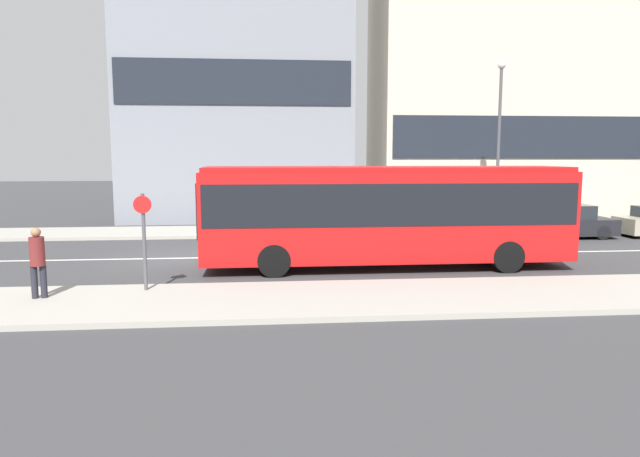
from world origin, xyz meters
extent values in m
plane|color=#3A3A3D|center=(0.00, 0.00, 0.00)|extent=(120.00, 120.00, 0.00)
cube|color=#A39E93|center=(0.00, -6.25, 0.07)|extent=(44.00, 3.50, 0.13)
cube|color=#A39E93|center=(0.00, 6.25, 0.07)|extent=(44.00, 3.50, 0.13)
cube|color=silver|center=(0.00, 0.00, 0.00)|extent=(41.80, 0.16, 0.01)
cube|color=#1E232D|center=(1.53, 9.47, 7.08)|extent=(11.63, 0.08, 2.20)
cube|color=beige|center=(16.55, 12.51, 8.05)|extent=(14.63, 6.01, 16.10)
cube|color=#1E232D|center=(16.55, 9.47, 4.43)|extent=(14.04, 0.08, 2.20)
cube|color=red|center=(6.76, -2.19, 1.66)|extent=(11.29, 2.50, 2.70)
cube|color=black|center=(6.76, -2.19, 2.07)|extent=(11.06, 2.53, 1.24)
cube|color=red|center=(6.76, -2.19, 3.08)|extent=(11.12, 2.30, 0.14)
cube|color=black|center=(1.10, -2.19, 1.91)|extent=(0.05, 2.20, 1.62)
cube|color=yellow|center=(1.10, -2.19, 2.80)|extent=(0.04, 1.75, 0.32)
cylinder|color=black|center=(3.26, -3.33, 0.48)|extent=(0.96, 0.28, 0.96)
cylinder|color=black|center=(3.26, -1.06, 0.48)|extent=(0.96, 0.28, 0.96)
cylinder|color=black|center=(10.26, -3.33, 0.48)|extent=(0.96, 0.28, 0.96)
cylinder|color=black|center=(10.26, -1.06, 0.48)|extent=(0.96, 0.28, 0.96)
cube|color=black|center=(15.77, 3.53, 0.49)|extent=(3.95, 1.81, 0.68)
cube|color=#21262B|center=(15.65, 3.53, 1.12)|extent=(2.17, 1.59, 0.58)
cylinder|color=black|center=(16.99, 2.72, 0.30)|extent=(0.60, 0.18, 0.60)
cylinder|color=black|center=(16.99, 4.34, 0.30)|extent=(0.60, 0.18, 0.60)
cylinder|color=black|center=(14.54, 2.72, 0.30)|extent=(0.60, 0.18, 0.60)
cylinder|color=black|center=(14.54, 4.34, 0.30)|extent=(0.60, 0.18, 0.60)
cylinder|color=black|center=(19.11, 4.22, 0.30)|extent=(0.60, 0.18, 0.60)
cylinder|color=#23232D|center=(-2.24, -5.74, 0.52)|extent=(0.15, 0.15, 0.78)
cylinder|color=#23232D|center=(-2.43, -5.78, 0.52)|extent=(0.15, 0.15, 0.78)
cylinder|color=maroon|center=(-2.33, -5.76, 1.26)|extent=(0.34, 0.34, 0.68)
sphere|color=#936B4C|center=(-2.33, -5.76, 1.71)|extent=(0.22, 0.22, 0.22)
cylinder|color=#4C4C51|center=(0.01, -5.15, 1.35)|extent=(0.09, 0.09, 2.44)
cylinder|color=red|center=(0.01, -5.21, 2.30)|extent=(0.44, 0.03, 0.44)
cylinder|color=#4C4C51|center=(13.45, 5.37, 3.73)|extent=(0.14, 0.14, 7.21)
sphere|color=silver|center=(13.45, 5.37, 7.45)|extent=(0.36, 0.36, 0.36)
camera|label=1|loc=(3.09, -19.57, 3.52)|focal=32.00mm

